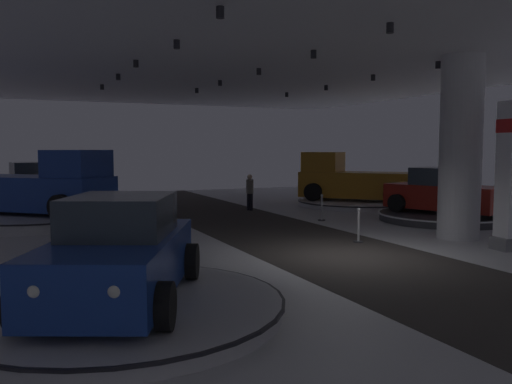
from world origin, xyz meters
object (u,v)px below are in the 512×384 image
pickup_truck_far_left (45,188)px  pickup_truck_far_right (351,181)px  display_platform_mid_right (444,217)px  display_platform_far_right (357,202)px  column_right (461,148)px  display_car_near_left (119,254)px  display_platform_far_left (39,218)px  display_car_mid_right (444,193)px  display_car_deep_left (36,182)px  display_platform_deep_left (38,201)px  display_platform_near_left (120,307)px  visitor_walking_near (250,190)px

pickup_truck_far_left → pickup_truck_far_right: pickup_truck_far_left is taller
display_platform_mid_right → display_platform_far_right: size_ratio=0.85×
column_right → display_platform_far_right: bearing=73.5°
display_car_near_left → display_platform_mid_right: (13.15, 6.49, -0.86)m
display_platform_far_left → display_car_mid_right: (13.95, -5.42, 0.85)m
display_car_deep_left → pickup_truck_far_right: 15.21m
display_platform_deep_left → display_car_deep_left: (-0.03, -0.00, 0.92)m
column_right → display_car_deep_left: size_ratio=1.24×
display_platform_near_left → display_car_mid_right: bearing=26.5°
display_car_mid_right → column_right: bearing=-127.7°
display_car_near_left → pickup_truck_far_right: bearing=43.8°
visitor_walking_near → column_right: bearing=-72.6°
display_platform_near_left → display_car_near_left: display_car_near_left is taller
display_car_mid_right → display_platform_deep_left: bearing=137.8°
visitor_walking_near → display_car_near_left: bearing=-121.8°
display_car_near_left → pickup_truck_far_right: pickup_truck_far_right is taller
display_car_near_left → display_platform_mid_right: bearing=26.3°
display_platform_near_left → pickup_truck_far_right: pickup_truck_far_right is taller
display_car_deep_left → display_platform_deep_left: bearing=9.2°
pickup_truck_far_left → display_platform_far_right: 14.00m
display_platform_near_left → pickup_truck_far_right: 18.29m
display_platform_near_left → display_car_deep_left: display_car_deep_left is taller
display_platform_far_left → pickup_truck_far_right: size_ratio=1.06×
display_platform_far_left → display_car_deep_left: 7.13m
visitor_walking_near → display_car_deep_left: bearing=142.8°
display_car_near_left → pickup_truck_far_right: size_ratio=0.86×
display_car_mid_right → display_platform_near_left: bearing=-153.5°
display_platform_mid_right → display_car_mid_right: bearing=108.6°
display_platform_deep_left → display_car_near_left: bearing=-88.1°
display_platform_deep_left → display_car_mid_right: size_ratio=1.26×
display_car_mid_right → pickup_truck_far_right: size_ratio=0.85×
pickup_truck_far_right → visitor_walking_near: bearing=-179.4°
display_platform_far_left → display_car_deep_left: (0.15, 7.07, 0.91)m
display_platform_far_left → display_car_deep_left: size_ratio=1.28×
display_car_deep_left → display_platform_far_right: 15.54m
column_right → display_platform_far_left: bearing=143.3°
column_right → pickup_truck_far_left: bearing=143.4°
display_platform_deep_left → pickup_truck_far_right: bearing=-24.9°
display_car_deep_left → display_platform_far_right: (14.02, -6.62, -0.98)m
column_right → pickup_truck_far_right: (2.45, 9.27, -1.57)m
display_platform_far_left → display_platform_deep_left: (0.18, 7.07, -0.01)m
display_car_mid_right → visitor_walking_near: (-5.33, 6.05, -0.16)m
display_platform_mid_right → display_platform_far_right: bearing=87.9°
display_car_deep_left → display_platform_mid_right: (13.80, -12.52, -0.95)m
display_platform_far_right → display_platform_mid_right: bearing=-92.1°
display_platform_far_left → display_platform_deep_left: display_platform_far_left is taller
display_platform_deep_left → display_car_mid_right: bearing=-42.2°
display_car_deep_left → display_car_near_left: bearing=-88.0°
pickup_truck_far_left → display_platform_deep_left: pickup_truck_far_left is taller
pickup_truck_far_right → display_platform_far_left: bearing=-177.2°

